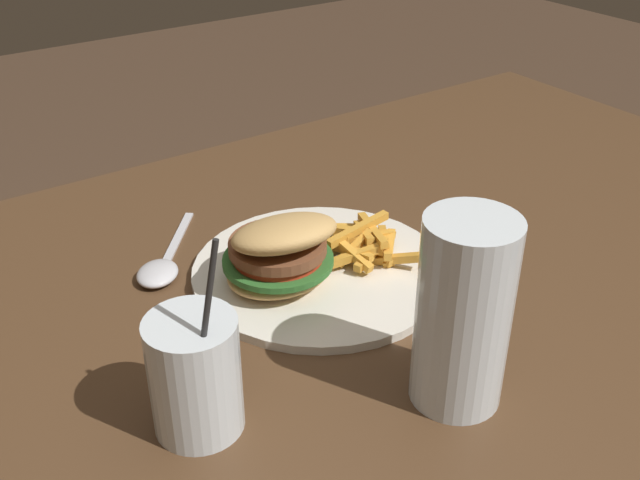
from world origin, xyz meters
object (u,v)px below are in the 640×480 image
Objects in this scene: meal_plate_near at (303,260)px; spoon at (159,270)px; juice_glass at (196,380)px; beer_glass at (462,319)px.

meal_plate_near reaches higher than spoon.
meal_plate_near is 0.23m from juice_glass.
beer_glass is at bearing 92.99° from meal_plate_near.
beer_glass reaches higher than meal_plate_near.
meal_plate_near is 0.16m from spoon.
beer_glass is (-0.01, 0.23, 0.05)m from meal_plate_near.
spoon is at bearing -106.06° from juice_glass.
beer_glass is 1.14× the size of spoon.
beer_glass is 0.95× the size of juice_glass.
juice_glass is (0.20, -0.10, -0.03)m from beer_glass.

